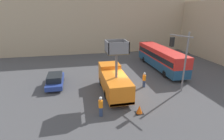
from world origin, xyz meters
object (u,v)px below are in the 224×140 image
(traffic_light_pole, at_px, (181,54))
(parked_car_curbside, at_px, (55,80))
(road_worker_near_truck, at_px, (101,106))
(utility_truck, at_px, (114,80))
(city_bus, at_px, (161,57))
(traffic_cone_near_truck, at_px, (139,110))
(road_worker_directing, at_px, (144,80))

(traffic_light_pole, distance_m, parked_car_curbside, 14.37)
(road_worker_near_truck, xyz_separation_m, parked_car_curbside, (-4.36, 7.35, -0.16))
(utility_truck, xyz_separation_m, city_bus, (8.81, 6.72, 0.35))
(road_worker_near_truck, bearing_deg, utility_truck, 92.93)
(traffic_cone_near_truck, height_order, parked_car_curbside, parked_car_curbside)
(traffic_cone_near_truck, xyz_separation_m, parked_car_curbside, (-7.71, 7.66, 0.38))
(road_worker_near_truck, relative_size, traffic_cone_near_truck, 2.34)
(utility_truck, height_order, road_worker_directing, utility_truck)
(utility_truck, distance_m, parked_car_curbside, 7.21)
(utility_truck, relative_size, traffic_cone_near_truck, 9.05)
(traffic_light_pole, bearing_deg, road_worker_near_truck, -163.02)
(utility_truck, xyz_separation_m, road_worker_near_truck, (-2.03, -4.11, -0.58))
(traffic_light_pole, distance_m, traffic_cone_near_truck, 7.32)
(parked_car_curbside, bearing_deg, utility_truck, -26.92)
(city_bus, relative_size, traffic_light_pole, 1.83)
(utility_truck, height_order, traffic_cone_near_truck, utility_truck)
(traffic_cone_near_truck, relative_size, parked_car_curbside, 0.17)
(road_worker_near_truck, relative_size, parked_car_curbside, 0.39)
(traffic_light_pole, xyz_separation_m, road_worker_directing, (-2.91, 2.20, -3.42))
(traffic_light_pole, distance_m, road_worker_near_truck, 9.77)
(road_worker_directing, xyz_separation_m, parked_car_curbside, (-10.20, 2.48, -0.15))
(road_worker_near_truck, distance_m, parked_car_curbside, 8.55)
(traffic_light_pole, height_order, road_worker_near_truck, traffic_light_pole)
(road_worker_directing, height_order, parked_car_curbside, road_worker_directing)
(city_bus, relative_size, parked_car_curbside, 2.55)
(utility_truck, bearing_deg, road_worker_directing, 11.30)
(city_bus, distance_m, parked_car_curbside, 15.63)
(utility_truck, height_order, traffic_light_pole, traffic_light_pole)
(road_worker_near_truck, bearing_deg, traffic_cone_near_truck, 24.00)
(road_worker_directing, bearing_deg, utility_truck, -5.24)
(road_worker_near_truck, bearing_deg, road_worker_directing, 69.07)
(traffic_cone_near_truck, bearing_deg, road_worker_directing, 64.37)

